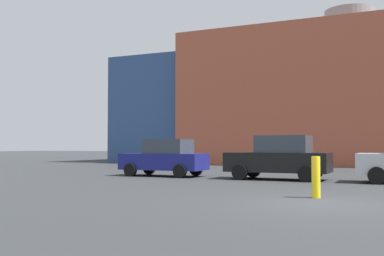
# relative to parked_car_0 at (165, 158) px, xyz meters

# --- Properties ---
(ground_plane) EXTENTS (200.00, 200.00, 0.00)m
(ground_plane) POSITION_rel_parked_car_0_xyz_m (8.54, -7.84, -0.88)
(ground_plane) COLOR #2D3033
(building_backdrop) EXTENTS (39.17, 13.12, 12.53)m
(building_backdrop) POSITION_rel_parked_car_0_xyz_m (6.39, 20.07, 4.23)
(building_backdrop) COLOR #B2563D
(building_backdrop) RESTS_ON ground_plane
(parked_car_0) EXTENTS (4.06, 1.99, 1.76)m
(parked_car_0) POSITION_rel_parked_car_0_xyz_m (0.00, 0.00, 0.00)
(parked_car_0) COLOR navy
(parked_car_0) RESTS_ON ground_plane
(parked_car_1) EXTENTS (4.35, 2.13, 1.89)m
(parked_car_1) POSITION_rel_parked_car_0_xyz_m (5.57, -0.00, 0.06)
(parked_car_1) COLOR black
(parked_car_1) RESTS_ON ground_plane
(bollard_yellow_0) EXTENTS (0.24, 0.24, 1.15)m
(bollard_yellow_0) POSITION_rel_parked_car_0_xyz_m (8.26, -6.59, -0.30)
(bollard_yellow_0) COLOR yellow
(bollard_yellow_0) RESTS_ON ground_plane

